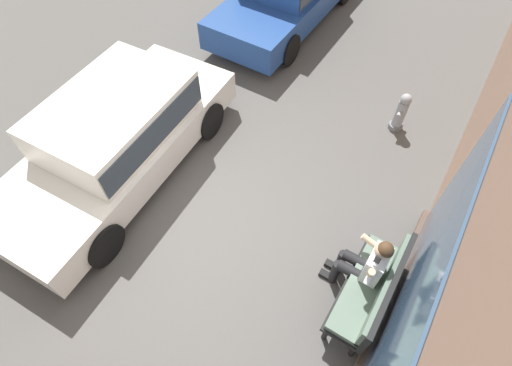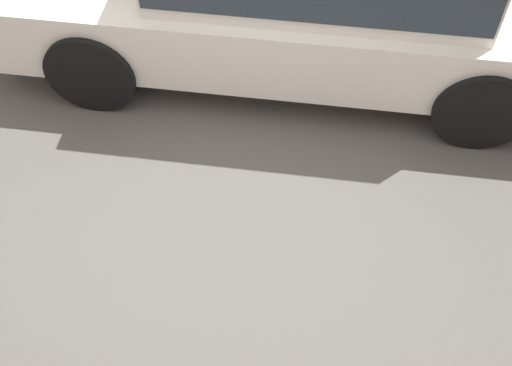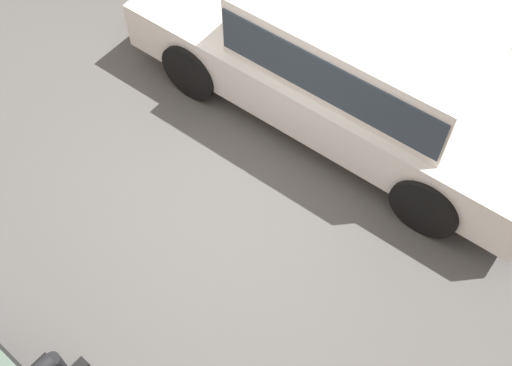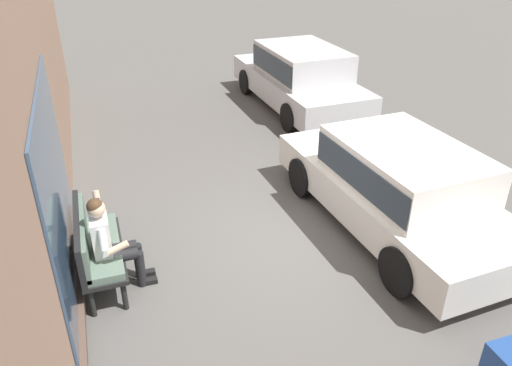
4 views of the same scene
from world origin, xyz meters
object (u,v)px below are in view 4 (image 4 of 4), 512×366
(bench, at_px, (93,244))
(parked_car_far, at_px, (300,75))
(person_on_phone, at_px, (111,241))
(parked_car_mid, at_px, (398,183))

(bench, relative_size, parked_car_far, 0.32)
(bench, height_order, person_on_phone, person_on_phone)
(bench, xyz_separation_m, parked_car_mid, (-0.14, -4.48, 0.20))
(bench, distance_m, parked_car_mid, 4.49)
(parked_car_mid, bearing_deg, bench, 88.18)
(person_on_phone, height_order, parked_car_mid, parked_car_mid)
(bench, bearing_deg, person_on_phone, -131.27)
(parked_car_far, bearing_deg, parked_car_mid, 171.90)
(parked_car_mid, bearing_deg, parked_car_far, -8.10)
(person_on_phone, distance_m, parked_car_far, 7.59)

